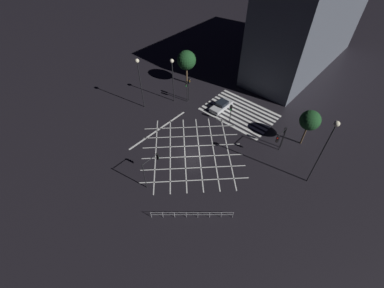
{
  "coord_description": "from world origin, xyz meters",
  "views": [
    {
      "loc": [
        -16.51,
        18.55,
        26.52
      ],
      "look_at": [
        0.0,
        0.0,
        1.44
      ],
      "focal_mm": 24.0,
      "sensor_mm": 36.0,
      "label": 1
    }
  ],
  "objects_px": {
    "traffic_light_median_north": "(152,165)",
    "street_lamp_far": "(172,69)",
    "traffic_light_sw_main": "(284,133)",
    "street_lamp_east": "(139,71)",
    "waiting_car": "(221,106)",
    "traffic_light_median_south": "(231,110)",
    "traffic_light_se_main": "(189,85)",
    "traffic_light_sw_cross": "(280,138)",
    "street_lamp_west": "(329,139)",
    "street_tree_far": "(186,60)",
    "street_tree_near": "(310,120)",
    "traffic_light_se_cross": "(187,87)"
  },
  "relations": [
    {
      "from": "street_lamp_east",
      "to": "street_tree_near",
      "type": "distance_m",
      "value": 25.61
    },
    {
      "from": "traffic_light_median_north",
      "to": "street_tree_far",
      "type": "relative_size",
      "value": 0.7
    },
    {
      "from": "traffic_light_se_cross",
      "to": "street_lamp_west",
      "type": "distance_m",
      "value": 23.46
    },
    {
      "from": "traffic_light_median_south",
      "to": "waiting_car",
      "type": "height_order",
      "value": "traffic_light_median_south"
    },
    {
      "from": "street_lamp_west",
      "to": "street_tree_near",
      "type": "xyz_separation_m",
      "value": [
        3.6,
        -5.88,
        -3.15
      ]
    },
    {
      "from": "street_lamp_east",
      "to": "street_lamp_far",
      "type": "distance_m",
      "value": 5.29
    },
    {
      "from": "waiting_car",
      "to": "traffic_light_median_north",
      "type": "bearing_deg",
      "value": 8.89
    },
    {
      "from": "traffic_light_sw_cross",
      "to": "street_lamp_west",
      "type": "distance_m",
      "value": 7.03
    },
    {
      "from": "traffic_light_se_cross",
      "to": "street_tree_near",
      "type": "relative_size",
      "value": 0.71
    },
    {
      "from": "traffic_light_median_north",
      "to": "waiting_car",
      "type": "height_order",
      "value": "traffic_light_median_north"
    },
    {
      "from": "traffic_light_median_north",
      "to": "street_tree_far",
      "type": "bearing_deg",
      "value": 32.33
    },
    {
      "from": "traffic_light_se_main",
      "to": "street_lamp_east",
      "type": "distance_m",
      "value": 8.56
    },
    {
      "from": "traffic_light_sw_main",
      "to": "street_lamp_far",
      "type": "height_order",
      "value": "street_lamp_far"
    },
    {
      "from": "street_tree_near",
      "to": "traffic_light_se_cross",
      "type": "bearing_deg",
      "value": 10.24
    },
    {
      "from": "traffic_light_se_cross",
      "to": "traffic_light_sw_main",
      "type": "bearing_deg",
      "value": 92.47
    },
    {
      "from": "traffic_light_se_cross",
      "to": "traffic_light_sw_cross",
      "type": "bearing_deg",
      "value": 86.63
    },
    {
      "from": "traffic_light_sw_cross",
      "to": "street_lamp_far",
      "type": "bearing_deg",
      "value": -89.14
    },
    {
      "from": "traffic_light_se_main",
      "to": "waiting_car",
      "type": "bearing_deg",
      "value": 18.44
    },
    {
      "from": "street_lamp_west",
      "to": "street_lamp_far",
      "type": "bearing_deg",
      "value": -2.47
    },
    {
      "from": "street_lamp_west",
      "to": "street_tree_far",
      "type": "distance_m",
      "value": 28.04
    },
    {
      "from": "traffic_light_sw_cross",
      "to": "street_lamp_east",
      "type": "relative_size",
      "value": 0.49
    },
    {
      "from": "traffic_light_sw_main",
      "to": "street_lamp_east",
      "type": "height_order",
      "value": "street_lamp_east"
    },
    {
      "from": "traffic_light_sw_main",
      "to": "street_lamp_east",
      "type": "relative_size",
      "value": 0.43
    },
    {
      "from": "traffic_light_se_main",
      "to": "street_tree_far",
      "type": "distance_m",
      "value": 5.92
    },
    {
      "from": "street_lamp_west",
      "to": "waiting_car",
      "type": "xyz_separation_m",
      "value": [
        17.25,
        -4.78,
        -6.84
      ]
    },
    {
      "from": "traffic_light_se_cross",
      "to": "street_lamp_east",
      "type": "xyz_separation_m",
      "value": [
        4.43,
        5.88,
        3.82
      ]
    },
    {
      "from": "traffic_light_median_north",
      "to": "traffic_light_se_cross",
      "type": "bearing_deg",
      "value": 28.71
    },
    {
      "from": "traffic_light_se_main",
      "to": "traffic_light_median_south",
      "type": "bearing_deg",
      "value": -2.45
    },
    {
      "from": "traffic_light_se_cross",
      "to": "street_tree_far",
      "type": "xyz_separation_m",
      "value": [
        4.14,
        -4.48,
        1.69
      ]
    },
    {
      "from": "traffic_light_median_north",
      "to": "traffic_light_se_cross",
      "type": "relative_size",
      "value": 1.1
    },
    {
      "from": "traffic_light_sw_cross",
      "to": "street_lamp_far",
      "type": "height_order",
      "value": "street_lamp_far"
    },
    {
      "from": "traffic_light_median_south",
      "to": "traffic_light_sw_cross",
      "type": "distance_m",
      "value": 8.77
    },
    {
      "from": "traffic_light_se_main",
      "to": "street_tree_near",
      "type": "bearing_deg",
      "value": 8.76
    },
    {
      "from": "traffic_light_median_north",
      "to": "street_lamp_far",
      "type": "xyz_separation_m",
      "value": [
        10.23,
        -14.02,
        2.8
      ]
    },
    {
      "from": "street_lamp_west",
      "to": "street_lamp_far",
      "type": "height_order",
      "value": "street_lamp_west"
    },
    {
      "from": "street_tree_near",
      "to": "traffic_light_sw_cross",
      "type": "bearing_deg",
      "value": 69.0
    },
    {
      "from": "traffic_light_sw_cross",
      "to": "traffic_light_median_north",
      "type": "bearing_deg",
      "value": -32.58
    },
    {
      "from": "traffic_light_median_north",
      "to": "street_lamp_west",
      "type": "height_order",
      "value": "street_lamp_west"
    },
    {
      "from": "traffic_light_median_south",
      "to": "traffic_light_sw_cross",
      "type": "xyz_separation_m",
      "value": [
        -8.68,
        1.17,
        0.53
      ]
    },
    {
      "from": "street_lamp_west",
      "to": "traffic_light_sw_cross",
      "type": "bearing_deg",
      "value": -14.28
    },
    {
      "from": "traffic_light_median_north",
      "to": "street_lamp_far",
      "type": "bearing_deg",
      "value": 36.11
    },
    {
      "from": "traffic_light_sw_main",
      "to": "traffic_light_median_south",
      "type": "distance_m",
      "value": 8.56
    },
    {
      "from": "street_lamp_east",
      "to": "traffic_light_median_north",
      "type": "bearing_deg",
      "value": 143.58
    },
    {
      "from": "traffic_light_median_south",
      "to": "street_tree_far",
      "type": "bearing_deg",
      "value": -108.43
    },
    {
      "from": "traffic_light_se_main",
      "to": "traffic_light_median_north",
      "type": "bearing_deg",
      "value": -62.13
    },
    {
      "from": "street_lamp_west",
      "to": "waiting_car",
      "type": "bearing_deg",
      "value": -15.48
    },
    {
      "from": "street_lamp_east",
      "to": "street_lamp_far",
      "type": "bearing_deg",
      "value": -119.82
    },
    {
      "from": "street_tree_far",
      "to": "street_lamp_east",
      "type": "bearing_deg",
      "value": 88.39
    },
    {
      "from": "traffic_light_sw_cross",
      "to": "street_tree_near",
      "type": "xyz_separation_m",
      "value": [
        -1.74,
        -4.52,
        1.22
      ]
    },
    {
      "from": "traffic_light_median_north",
      "to": "street_tree_near",
      "type": "relative_size",
      "value": 0.77
    }
  ]
}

